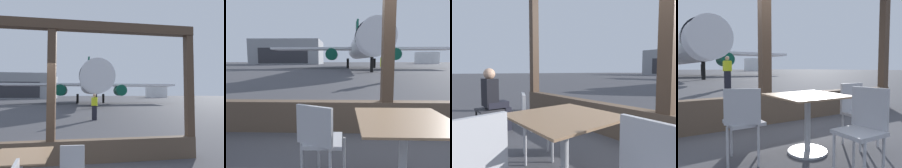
{
  "view_description": "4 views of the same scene",
  "coord_description": "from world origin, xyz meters",
  "views": [
    {
      "loc": [
        0.75,
        -5.03,
        1.74
      ],
      "look_at": [
        4.13,
        16.62,
        2.84
      ],
      "focal_mm": 31.12,
      "sensor_mm": 36.0,
      "label": 1
    },
    {
      "loc": [
        -0.8,
        -3.51,
        1.33
      ],
      "look_at": [
        -0.87,
        -1.03,
        1.02
      ],
      "focal_mm": 30.85,
      "sensor_mm": 36.0,
      "label": 2
    },
    {
      "loc": [
        1.13,
        -2.79,
        1.18
      ],
      "look_at": [
        -0.9,
        -1.15,
        1.0
      ],
      "focal_mm": 29.86,
      "sensor_mm": 36.0,
      "label": 3
    },
    {
      "loc": [
        -1.93,
        -4.03,
        1.11
      ],
      "look_at": [
        0.08,
        -0.81,
        0.84
      ],
      "focal_mm": 36.08,
      "sensor_mm": 36.0,
      "label": 4
    }
  ],
  "objects": [
    {
      "name": "ground_plane",
      "position": [
        0.0,
        40.0,
        0.0
      ],
      "size": [
        220.0,
        220.0,
        0.0
      ],
      "primitive_type": "plane",
      "color": "#424247"
    },
    {
      "name": "window_frame",
      "position": [
        0.0,
        0.0,
        1.33
      ],
      "size": [
        7.63,
        0.24,
        3.62
      ],
      "color": "brown",
      "rests_on": "ground"
    },
    {
      "name": "dining_table",
      "position": [
        -0.21,
        -1.7,
        0.49
      ],
      "size": [
        0.9,
        0.9,
        0.77
      ],
      "color": "#8C6B4C",
      "rests_on": "ground"
    },
    {
      "name": "cafe_chair_window_left",
      "position": [
        -1.04,
        -1.59,
        0.54
      ],
      "size": [
        0.5,
        0.5,
        0.89
      ],
      "color": "#B2B2B7",
      "rests_on": "ground"
    },
    {
      "name": "airplane",
      "position": [
        2.39,
        29.73,
        3.62
      ],
      "size": [
        30.69,
        30.38,
        10.58
      ],
      "color": "silver",
      "rests_on": "ground"
    },
    {
      "name": "ground_crew_worker",
      "position": [
        1.58,
        7.91,
        0.9
      ],
      "size": [
        0.4,
        0.47,
        1.74
      ],
      "color": "black",
      "rests_on": "ground"
    },
    {
      "name": "distant_hangar",
      "position": [
        -20.99,
        68.32,
        4.27
      ],
      "size": [
        23.84,
        15.93,
        8.55
      ],
      "color": "gray",
      "rests_on": "ground"
    },
    {
      "name": "fuel_storage_tank",
      "position": [
        34.54,
        79.72,
        2.39
      ],
      "size": [
        9.83,
        9.83,
        4.78
      ],
      "primitive_type": "cylinder",
      "color": "white",
      "rests_on": "ground"
    }
  ]
}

